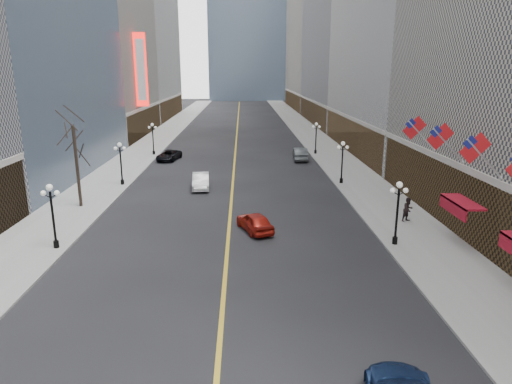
{
  "coord_description": "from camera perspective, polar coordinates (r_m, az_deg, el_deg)",
  "views": [
    {
      "loc": [
        1.12,
        0.18,
        12.02
      ],
      "look_at": [
        1.75,
        21.57,
        6.28
      ],
      "focal_mm": 32.0,
      "sensor_mm": 36.0,
      "label": 1
    }
  ],
  "objects": [
    {
      "name": "bldg_east_c",
      "position": [
        110.33,
        14.39,
        20.92
      ],
      "size": [
        26.6,
        40.6,
        48.8
      ],
      "color": "gray",
      "rests_on": "ground"
    },
    {
      "name": "tree_west_far",
      "position": [
        42.81,
        -21.78,
        6.2
      ],
      "size": [
        3.6,
        3.6,
        7.92
      ],
      "color": "#2D231C",
      "rests_on": "sidewalk_west"
    },
    {
      "name": "awning_c",
      "position": [
        34.55,
        24.09,
        -1.32
      ],
      "size": [
        1.4,
        4.0,
        0.93
      ],
      "color": "maroon",
      "rests_on": "ground"
    },
    {
      "name": "bldg_east_d",
      "position": [
        152.78,
        9.91,
        22.02
      ],
      "size": [
        26.6,
        46.6,
        62.8
      ],
      "color": "#A59E89",
      "rests_on": "ground"
    },
    {
      "name": "streetlamp_east_3",
      "position": [
        67.3,
        7.51,
        7.11
      ],
      "size": [
        1.26,
        0.44,
        4.52
      ],
      "color": "black",
      "rests_on": "sidewalk_east"
    },
    {
      "name": "streetlamp_west_3",
      "position": [
        67.69,
        -12.77,
        6.91
      ],
      "size": [
        1.26,
        0.44,
        4.52
      ],
      "color": "black",
      "rests_on": "sidewalk_west"
    },
    {
      "name": "flag_5",
      "position": [
        39.74,
        19.41,
        7.34
      ],
      "size": [
        2.87,
        0.12,
        2.87
      ],
      "color": "#B2B2B7",
      "rests_on": "ground"
    },
    {
      "name": "car_sb_mid",
      "position": [
        35.05,
        -0.16,
        -3.75
      ],
      "size": [
        3.18,
        4.71,
        1.49
      ],
      "primitive_type": "imported",
      "rotation": [
        0.0,
        0.0,
        3.5
      ],
      "color": "#9D1A11",
      "rests_on": "ground"
    },
    {
      "name": "car_nb_far",
      "position": [
        63.78,
        -10.83,
        4.53
      ],
      "size": [
        3.3,
        5.43,
        1.41
      ],
      "primitive_type": "imported",
      "rotation": [
        0.0,
        0.0,
        -0.2
      ],
      "color": "black",
      "rests_on": "ground"
    },
    {
      "name": "car_sb_far",
      "position": [
        63.08,
        5.53,
        4.76
      ],
      "size": [
        2.05,
        5.3,
        1.72
      ],
      "primitive_type": "imported",
      "rotation": [
        0.0,
        0.0,
        3.1
      ],
      "color": "#464A4D",
      "rests_on": "ground"
    },
    {
      "name": "flag_3",
      "position": [
        30.71,
        25.95,
        4.64
      ],
      "size": [
        2.87,
        0.12,
        2.87
      ],
      "color": "#B2B2B7",
      "rests_on": "ground"
    },
    {
      "name": "ped_east_walk",
      "position": [
        38.74,
        18.48,
        -2.09
      ],
      "size": [
        1.1,
        0.92,
        1.98
      ],
      "primitive_type": "imported",
      "rotation": [
        0.0,
        0.0,
        0.49
      ],
      "color": "black",
      "rests_on": "sidewalk_east"
    },
    {
      "name": "sidewalk_west",
      "position": [
        72.43,
        -13.77,
        5.1
      ],
      "size": [
        6.0,
        230.0,
        0.15
      ],
      "primitive_type": "cube",
      "color": "gray",
      "rests_on": "ground"
    },
    {
      "name": "streetlamp_west_1",
      "position": [
        33.75,
        -24.14,
        -2.01
      ],
      "size": [
        1.26,
        0.44,
        4.52
      ],
      "color": "black",
      "rests_on": "sidewalk_west"
    },
    {
      "name": "theatre_marquee",
      "position": [
        81.61,
        -14.18,
        14.57
      ],
      "size": [
        2.0,
        0.55,
        12.0
      ],
      "color": "red",
      "rests_on": "ground"
    },
    {
      "name": "flag_4",
      "position": [
        35.16,
        22.27,
        6.17
      ],
      "size": [
        2.87,
        0.12,
        2.87
      ],
      "color": "#B2B2B7",
      "rests_on": "ground"
    },
    {
      "name": "streetlamp_east_2",
      "position": [
        49.84,
        10.74,
        4.22
      ],
      "size": [
        1.26,
        0.44,
        4.52
      ],
      "color": "black",
      "rests_on": "sidewalk_east"
    },
    {
      "name": "streetlamp_west_2",
      "position": [
        50.36,
        -16.57,
        3.96
      ],
      "size": [
        1.26,
        0.44,
        4.52
      ],
      "color": "black",
      "rests_on": "sidewalk_west"
    },
    {
      "name": "streetlamp_east_1",
      "position": [
        32.96,
        17.3,
        -1.74
      ],
      "size": [
        1.26,
        0.44,
        4.52
      ],
      "color": "black",
      "rests_on": "sidewalk_east"
    },
    {
      "name": "lane_line",
      "position": [
        80.72,
        -2.48,
        6.45
      ],
      "size": [
        0.25,
        200.0,
        0.02
      ],
      "primitive_type": "cube",
      "color": "gold",
      "rests_on": "ground"
    },
    {
      "name": "sidewalk_east",
      "position": [
        71.99,
        8.68,
        5.3
      ],
      "size": [
        6.0,
        230.0,
        0.15
      ],
      "primitive_type": "cube",
      "color": "gray",
      "rests_on": "ground"
    },
    {
      "name": "car_nb_mid",
      "position": [
        47.98,
        -6.92,
        1.38
      ],
      "size": [
        2.04,
        4.94,
        1.59
      ],
      "primitive_type": "imported",
      "rotation": [
        0.0,
        0.0,
        0.07
      ],
      "color": "#BEBEC0",
      "rests_on": "ground"
    }
  ]
}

